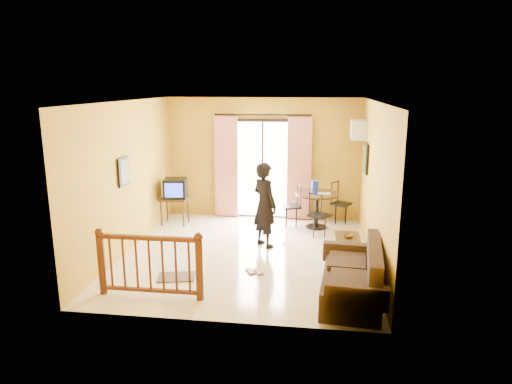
# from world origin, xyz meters

# --- Properties ---
(ground) EXTENTS (5.00, 5.00, 0.00)m
(ground) POSITION_xyz_m (0.00, 0.00, 0.00)
(ground) COLOR beige
(ground) RESTS_ON ground
(room_shell) EXTENTS (5.00, 5.00, 5.00)m
(room_shell) POSITION_xyz_m (0.00, 0.00, 1.70)
(room_shell) COLOR white
(room_shell) RESTS_ON ground
(balcony_door) EXTENTS (2.25, 0.14, 2.46)m
(balcony_door) POSITION_xyz_m (0.00, 2.43, 1.19)
(balcony_door) COLOR black
(balcony_door) RESTS_ON ground
(tv_table) EXTENTS (0.61, 0.51, 0.61)m
(tv_table) POSITION_xyz_m (-1.90, 1.68, 0.53)
(tv_table) COLOR black
(tv_table) RESTS_ON ground
(television) EXTENTS (0.55, 0.51, 0.44)m
(television) POSITION_xyz_m (-1.87, 1.68, 0.83)
(television) COLOR black
(television) RESTS_ON tv_table
(picture_left) EXTENTS (0.05, 0.42, 0.52)m
(picture_left) POSITION_xyz_m (-2.22, -0.20, 1.55)
(picture_left) COLOR black
(picture_left) RESTS_ON room_shell
(dining_table) EXTENTS (0.94, 0.94, 0.78)m
(dining_table) POSITION_xyz_m (1.27, 1.82, 0.62)
(dining_table) COLOR black
(dining_table) RESTS_ON ground
(water_jug) EXTENTS (0.15, 0.15, 0.28)m
(water_jug) POSITION_xyz_m (1.22, 1.79, 0.92)
(water_jug) COLOR #142FBD
(water_jug) RESTS_ON dining_table
(serving_tray) EXTENTS (0.29, 0.20, 0.02)m
(serving_tray) POSITION_xyz_m (1.42, 1.72, 0.79)
(serving_tray) COLOR beige
(serving_tray) RESTS_ON dining_table
(dining_chairs) EXTENTS (1.63, 1.56, 0.95)m
(dining_chairs) POSITION_xyz_m (1.29, 1.77, 0.00)
(dining_chairs) COLOR black
(dining_chairs) RESTS_ON ground
(air_conditioner) EXTENTS (0.31, 0.60, 0.40)m
(air_conditioner) POSITION_xyz_m (2.09, 1.95, 2.15)
(air_conditioner) COLOR silver
(air_conditioner) RESTS_ON room_shell
(botanical_print) EXTENTS (0.05, 0.50, 0.60)m
(botanical_print) POSITION_xyz_m (2.22, 1.30, 1.65)
(botanical_print) COLOR black
(botanical_print) RESTS_ON room_shell
(coffee_table) EXTENTS (0.45, 0.80, 0.36)m
(coffee_table) POSITION_xyz_m (1.85, 0.16, 0.24)
(coffee_table) COLOR black
(coffee_table) RESTS_ON ground
(bowl) EXTENTS (0.20, 0.20, 0.06)m
(bowl) POSITION_xyz_m (1.85, 0.16, 0.39)
(bowl) COLOR brown
(bowl) RESTS_ON coffee_table
(sofa) EXTENTS (0.96, 1.83, 0.84)m
(sofa) POSITION_xyz_m (1.85, -1.59, 0.31)
(sofa) COLOR #322113
(sofa) RESTS_ON ground
(standing_person) EXTENTS (0.71, 0.71, 1.66)m
(standing_person) POSITION_xyz_m (0.27, 0.51, 0.83)
(standing_person) COLOR black
(standing_person) RESTS_ON ground
(stair_balustrade) EXTENTS (1.63, 0.13, 1.04)m
(stair_balustrade) POSITION_xyz_m (-1.15, -1.90, 0.56)
(stair_balustrade) COLOR #471E0F
(stair_balustrade) RESTS_ON ground
(doormat) EXTENTS (0.67, 0.52, 0.02)m
(doormat) POSITION_xyz_m (-0.98, -1.19, 0.01)
(doormat) COLOR #504840
(doormat) RESTS_ON ground
(sandals) EXTENTS (0.34, 0.27, 0.03)m
(sandals) POSITION_xyz_m (0.26, -0.82, 0.01)
(sandals) COLOR brown
(sandals) RESTS_ON ground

